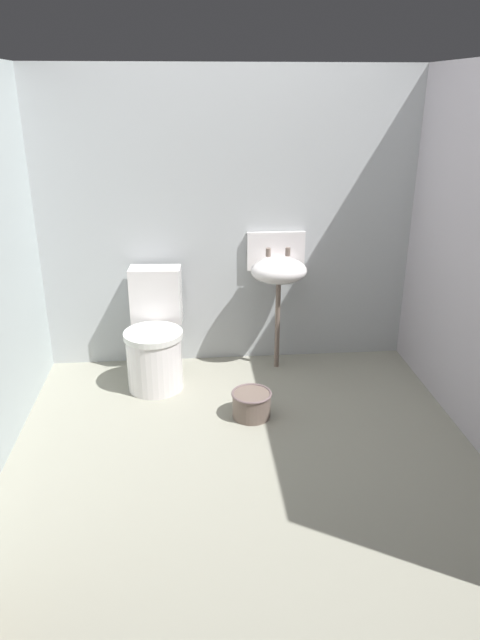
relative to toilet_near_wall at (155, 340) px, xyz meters
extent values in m
cube|color=gray|center=(0.54, -0.94, -0.36)|extent=(3.08, 2.98, 0.08)
cube|color=#B3B7B9|center=(0.54, 0.40, 0.73)|extent=(3.08, 0.10, 2.10)
cylinder|color=white|center=(0.00, -0.09, -0.13)|extent=(0.40, 0.40, 0.38)
cylinder|color=white|center=(0.00, -0.09, 0.08)|extent=(0.42, 0.42, 0.04)
cube|color=white|center=(0.01, 0.21, 0.26)|extent=(0.37, 0.20, 0.40)
cylinder|color=#6D5B51|center=(0.88, 0.16, 0.01)|extent=(0.04, 0.04, 0.66)
ellipsoid|color=white|center=(0.88, 0.16, 0.43)|extent=(0.40, 0.32, 0.18)
cube|color=white|center=(0.88, 0.33, 0.53)|extent=(0.42, 0.04, 0.28)
cylinder|color=#6D5B51|center=(0.81, 0.22, 0.55)|extent=(0.04, 0.04, 0.06)
cylinder|color=#6D5B51|center=(0.95, 0.22, 0.55)|extent=(0.04, 0.04, 0.06)
cylinder|color=#6D5B51|center=(0.62, -0.53, -0.24)|extent=(0.24, 0.24, 0.16)
torus|color=#6C5858|center=(0.62, -0.53, -0.16)|extent=(0.26, 0.26, 0.02)
camera|label=1|loc=(0.27, -3.67, 1.62)|focal=32.14mm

